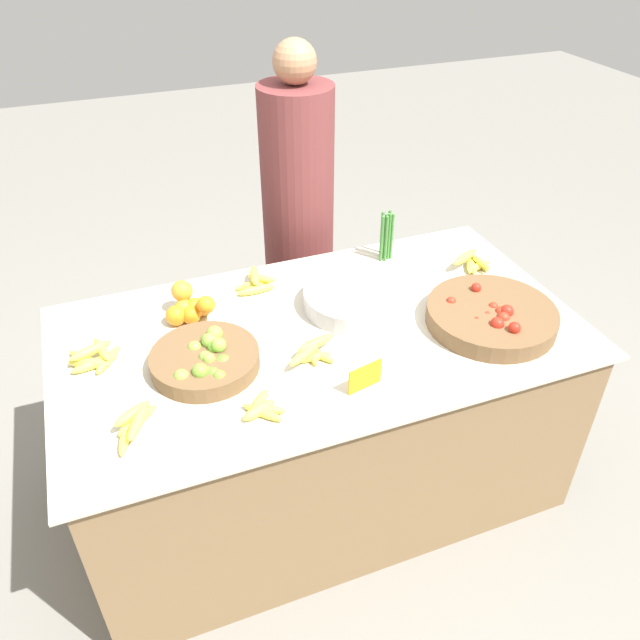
% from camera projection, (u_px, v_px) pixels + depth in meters
% --- Properties ---
extents(ground_plane, '(12.00, 12.00, 0.00)m').
position_uv_depth(ground_plane, '(320.00, 477.00, 2.69)').
color(ground_plane, gray).
extents(market_table, '(1.86, 1.02, 0.79)m').
position_uv_depth(market_table, '(320.00, 411.00, 2.45)').
color(market_table, olive).
rests_on(market_table, ground_plane).
extents(lime_bowl, '(0.36, 0.36, 0.10)m').
position_uv_depth(lime_bowl, '(206.00, 359.00, 2.04)').
color(lime_bowl, brown).
rests_on(lime_bowl, market_table).
extents(tomato_basket, '(0.47, 0.47, 0.10)m').
position_uv_depth(tomato_basket, '(491.00, 316.00, 2.24)').
color(tomato_basket, brown).
rests_on(tomato_basket, market_table).
extents(orange_pile, '(0.18, 0.17, 0.13)m').
position_uv_depth(orange_pile, '(190.00, 307.00, 2.26)').
color(orange_pile, orange).
rests_on(orange_pile, market_table).
extents(metal_bowl, '(0.38, 0.38, 0.07)m').
position_uv_depth(metal_bowl, '(354.00, 299.00, 2.33)').
color(metal_bowl, '#B7B7BF').
rests_on(metal_bowl, market_table).
extents(price_sign, '(0.12, 0.03, 0.09)m').
position_uv_depth(price_sign, '(365.00, 377.00, 1.95)').
color(price_sign, orange).
rests_on(price_sign, market_table).
extents(veg_bundle, '(0.06, 0.06, 0.21)m').
position_uv_depth(veg_bundle, '(386.00, 236.00, 2.58)').
color(veg_bundle, '#4C8E42').
rests_on(veg_bundle, market_table).
extents(banana_bunch_front_left, '(0.19, 0.17, 0.06)m').
position_uv_depth(banana_bunch_front_left, '(94.00, 358.00, 2.06)').
color(banana_bunch_front_left, '#EFDB4C').
rests_on(banana_bunch_front_left, market_table).
extents(banana_bunch_front_right, '(0.19, 0.15, 0.06)m').
position_uv_depth(banana_bunch_front_right, '(473.00, 262.00, 2.56)').
color(banana_bunch_front_right, '#EFDB4C').
rests_on(banana_bunch_front_right, market_table).
extents(banana_bunch_front_center, '(0.17, 0.14, 0.06)m').
position_uv_depth(banana_bunch_front_center, '(256.00, 283.00, 2.43)').
color(banana_bunch_front_center, '#EFDB4C').
rests_on(banana_bunch_front_center, market_table).
extents(banana_bunch_middle_right, '(0.20, 0.15, 0.06)m').
position_uv_depth(banana_bunch_middle_right, '(313.00, 351.00, 2.08)').
color(banana_bunch_middle_right, '#EFDB4C').
rests_on(banana_bunch_middle_right, market_table).
extents(banana_bunch_back_center, '(0.14, 0.16, 0.04)m').
position_uv_depth(banana_bunch_back_center, '(261.00, 409.00, 1.88)').
color(banana_bunch_back_center, '#EFDB4C').
rests_on(banana_bunch_back_center, market_table).
extents(banana_bunch_middle_left, '(0.14, 0.18, 0.06)m').
position_uv_depth(banana_bunch_middle_left, '(135.00, 421.00, 1.82)').
color(banana_bunch_middle_left, '#EFDB4C').
rests_on(banana_bunch_middle_left, market_table).
extents(vendor_person, '(0.33, 0.33, 1.59)m').
position_uv_depth(vendor_person, '(299.00, 232.00, 2.94)').
color(vendor_person, brown).
rests_on(vendor_person, ground_plane).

